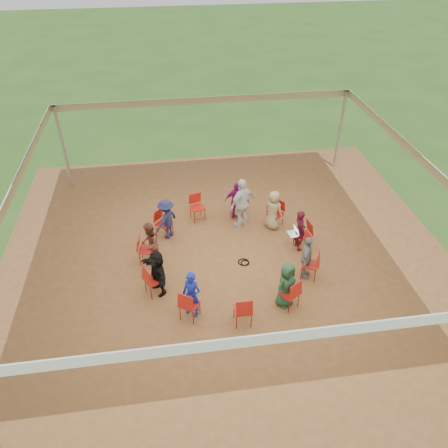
{
  "coord_description": "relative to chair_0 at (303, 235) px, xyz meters",
  "views": [
    {
      "loc": [
        -1.49,
        -9.39,
        8.29
      ],
      "look_at": [
        -0.07,
        0.3,
        1.13
      ],
      "focal_mm": 35.0,
      "sensor_mm": 36.0,
      "label": 1
    }
  ],
  "objects": [
    {
      "name": "ground",
      "position": [
        -2.28,
        -0.33,
        -0.45
      ],
      "size": [
        80.0,
        80.0,
        0.0
      ],
      "primitive_type": "plane",
      "color": "#2A5219",
      "rests_on": "ground"
    },
    {
      "name": "dirt_patch",
      "position": [
        -2.28,
        -0.33,
        -0.44
      ],
      "size": [
        13.0,
        13.0,
        0.0
      ],
      "primitive_type": "plane",
      "color": "brown",
      "rests_on": "ground"
    },
    {
      "name": "tent",
      "position": [
        -2.28,
        -0.33,
        1.92
      ],
      "size": [
        10.33,
        10.33,
        3.0
      ],
      "color": "#B2B2B7",
      "rests_on": "ground"
    },
    {
      "name": "chair_0",
      "position": [
        0.0,
        0.0,
        0.0
      ],
      "size": [
        0.5,
        0.48,
        0.9
      ],
      "primitive_type": null,
      "rotation": [
        0.0,
        0.0,
        1.71
      ],
      "color": "#B01911",
      "rests_on": "ground"
    },
    {
      "name": "chair_1",
      "position": [
        -0.54,
        1.18,
        0.0
      ],
      "size": [
        0.61,
        0.61,
        0.9
      ],
      "primitive_type": null,
      "rotation": [
        0.0,
        0.0,
        2.29
      ],
      "color": "#B01911",
      "rests_on": "ground"
    },
    {
      "name": "chair_2",
      "position": [
        -1.63,
        1.88,
        0.0
      ],
      "size": [
        0.53,
        0.54,
        0.9
      ],
      "primitive_type": null,
      "rotation": [
        0.0,
        0.0,
        2.86
      ],
      "color": "#B01911",
      "rests_on": "ground"
    },
    {
      "name": "chair_3",
      "position": [
        -2.93,
        1.88,
        0.0
      ],
      "size": [
        0.53,
        0.54,
        0.9
      ],
      "primitive_type": null,
      "rotation": [
        0.0,
        0.0,
        -2.85
      ],
      "color": "#B01911",
      "rests_on": "ground"
    },
    {
      "name": "chair_4",
      "position": [
        -4.02,
        1.18,
        0.0
      ],
      "size": [
        0.61,
        0.61,
        0.9
      ],
      "primitive_type": null,
      "rotation": [
        0.0,
        0.0,
        -2.28
      ],
      "color": "#B01911",
      "rests_on": "ground"
    },
    {
      "name": "chair_5",
      "position": [
        -4.56,
        -0.01,
        0.0
      ],
      "size": [
        0.49,
        0.48,
        0.9
      ],
      "primitive_type": null,
      "rotation": [
        0.0,
        0.0,
        -1.71
      ],
      "color": "#B01911",
      "rests_on": "ground"
    },
    {
      "name": "chair_6",
      "position": [
        -4.37,
        -1.29,
        0.0
      ],
      "size": [
        0.57,
        0.57,
        0.9
      ],
      "primitive_type": null,
      "rotation": [
        0.0,
        0.0,
        -1.14
      ],
      "color": "#B01911",
      "rests_on": "ground"
    },
    {
      "name": "chair_7",
      "position": [
        -3.52,
        -2.27,
        0.0
      ],
      "size": [
        0.59,
        0.6,
        0.9
      ],
      "primitive_type": null,
      "rotation": [
        0.0,
        0.0,
        -0.57
      ],
      "color": "#B01911",
      "rests_on": "ground"
    },
    {
      "name": "chair_8",
      "position": [
        -2.28,
        -2.63,
        0.0
      ],
      "size": [
        0.42,
        0.44,
        0.9
      ],
      "primitive_type": null,
      "rotation": [
        0.0,
        0.0,
        0.0
      ],
      "color": "#B01911",
      "rests_on": "ground"
    },
    {
      "name": "chair_9",
      "position": [
        -1.03,
        -2.27,
        0.0
      ],
      "size": [
        0.59,
        0.6,
        0.9
      ],
      "primitive_type": null,
      "rotation": [
        0.0,
        0.0,
        0.57
      ],
      "color": "#B01911",
      "rests_on": "ground"
    },
    {
      "name": "chair_10",
      "position": [
        -0.18,
        -1.28,
        0.0
      ],
      "size": [
        0.57,
        0.56,
        0.9
      ],
      "primitive_type": null,
      "rotation": [
        0.0,
        0.0,
        1.14
      ],
      "color": "#B01911",
      "rests_on": "ground"
    },
    {
      "name": "person_seated_0",
      "position": [
        -0.12,
        -0.02,
        0.21
      ],
      "size": [
        0.38,
        0.52,
        1.32
      ],
      "primitive_type": "imported",
      "rotation": [
        0.0,
        0.0,
        1.71
      ],
      "color": "#3A0A16",
      "rests_on": "ground"
    },
    {
      "name": "person_seated_1",
      "position": [
        -0.63,
        1.1,
        0.21
      ],
      "size": [
        0.69,
        0.72,
        1.32
      ],
      "primitive_type": "imported",
      "rotation": [
        0.0,
        0.0,
        2.29
      ],
      "color": "#9A895F",
      "rests_on": "ground"
    },
    {
      "name": "person_seated_2",
      "position": [
        -1.67,
        1.77,
        0.21
      ],
      "size": [
        0.85,
        0.6,
        1.32
      ],
      "primitive_type": "imported",
      "rotation": [
        0.0,
        0.0,
        2.86
      ],
      "color": "#7B0D66",
      "rests_on": "ground"
    },
    {
      "name": "person_seated_3",
      "position": [
        -3.93,
        1.1,
        0.21
      ],
      "size": [
        0.87,
        0.92,
        1.32
      ],
      "primitive_type": "imported",
      "rotation": [
        0.0,
        0.0,
        -2.28
      ],
      "color": "#1C1F42",
      "rests_on": "ground"
    },
    {
      "name": "person_seated_4",
      "position": [
        -4.44,
        -0.02,
        0.21
      ],
      "size": [
        0.46,
        0.69,
        1.32
      ],
      "primitive_type": "imported",
      "rotation": [
        0.0,
        0.0,
        -1.71
      ],
      "color": "brown",
      "rests_on": "ground"
    },
    {
      "name": "person_seated_5",
      "position": [
        -4.26,
        -1.24,
        0.21
      ],
      "size": [
        0.92,
        1.3,
        1.32
      ],
      "primitive_type": "imported",
      "rotation": [
        0.0,
        0.0,
        -1.14
      ],
      "color": "black",
      "rests_on": "ground"
    },
    {
      "name": "person_seated_6",
      "position": [
        -3.46,
        -2.17,
        0.21
      ],
      "size": [
        0.57,
        0.52,
        1.32
      ],
      "primitive_type": "imported",
      "rotation": [
        0.0,
        0.0,
        -0.57
      ],
      "color": "#132099",
      "rests_on": "ground"
    },
    {
      "name": "person_seated_7",
      "position": [
        -1.1,
        -2.17,
        0.21
      ],
      "size": [
        0.74,
        0.65,
        1.32
      ],
      "primitive_type": "imported",
      "rotation": [
        0.0,
        0.0,
        0.57
      ],
      "color": "#22472C",
      "rests_on": "ground"
    },
    {
      "name": "person_seated_8",
      "position": [
        -0.29,
        -1.24,
        0.21
      ],
      "size": [
        0.68,
        0.87,
        1.32
      ],
      "primitive_type": "imported",
      "rotation": [
        0.0,
        0.0,
        1.14
      ],
      "color": "gray",
      "rests_on": "ground"
    },
    {
      "name": "standing_person",
      "position": [
        -1.58,
        1.33,
        0.4
      ],
      "size": [
        1.11,
        0.97,
        1.69
      ],
      "primitive_type": "imported",
      "rotation": [
        0.0,
        0.0,
        3.73
      ],
      "color": "silver",
      "rests_on": "ground"
    },
    {
      "name": "cable_coil",
      "position": [
        -1.83,
        -0.46,
        -0.43
      ],
      "size": [
        0.38,
        0.38,
        0.03
      ],
      "rotation": [
        0.0,
        0.0,
        0.24
      ],
      "color": "black",
      "rests_on": "ground"
    },
    {
      "name": "laptop",
      "position": [
        -0.27,
        -0.04,
        0.18
      ],
      "size": [
        0.32,
        0.38,
        0.24
      ],
      "rotation": [
        0.0,
        0.0,
        1.71
      ],
      "color": "#B7B7BC",
      "rests_on": "ground"
    }
  ]
}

